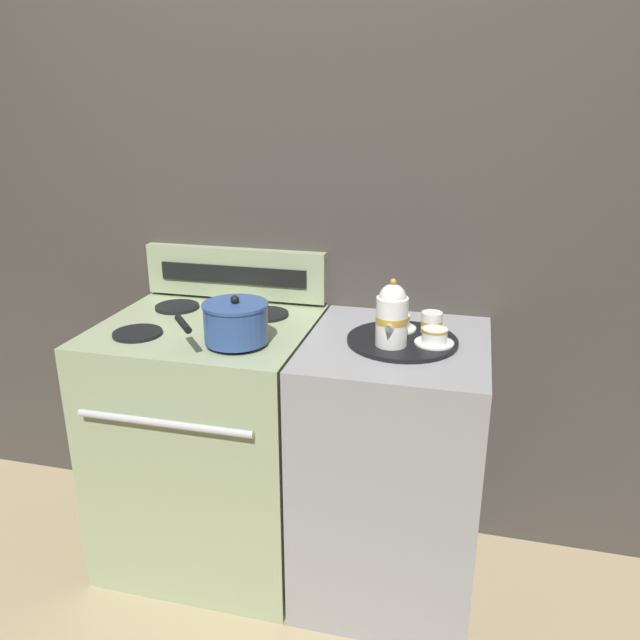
# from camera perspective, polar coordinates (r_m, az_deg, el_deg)

# --- Properties ---
(ground_plane) EXTENTS (6.00, 6.00, 0.00)m
(ground_plane) POSITION_cam_1_polar(r_m,az_deg,el_deg) (2.60, -2.64, -20.85)
(ground_plane) COLOR tan
(wall_back) EXTENTS (6.00, 0.05, 2.20)m
(wall_back) POSITION_cam_1_polar(r_m,az_deg,el_deg) (2.39, -0.64, 5.43)
(wall_back) COLOR #423D38
(wall_back) RESTS_ON ground
(stove) EXTENTS (0.74, 0.68, 0.95)m
(stove) POSITION_cam_1_polar(r_m,az_deg,el_deg) (2.42, -9.82, -10.91)
(stove) COLOR #9EAD84
(stove) RESTS_ON ground
(control_panel) EXTENTS (0.72, 0.05, 0.19)m
(control_panel) POSITION_cam_1_polar(r_m,az_deg,el_deg) (2.45, -7.79, 4.28)
(control_panel) COLOR #9EAD84
(control_panel) RESTS_ON stove
(side_counter) EXTENTS (0.59, 0.65, 0.94)m
(side_counter) POSITION_cam_1_polar(r_m,az_deg,el_deg) (2.26, 6.57, -13.14)
(side_counter) COLOR #939399
(side_counter) RESTS_ON ground
(saucepan) EXTENTS (0.29, 0.27, 0.15)m
(saucepan) POSITION_cam_1_polar(r_m,az_deg,el_deg) (2.00, -7.75, -0.20)
(saucepan) COLOR #335193
(saucepan) RESTS_ON stove
(serving_tray) EXTENTS (0.36, 0.36, 0.01)m
(serving_tray) POSITION_cam_1_polar(r_m,az_deg,el_deg) (2.04, 7.54, -1.83)
(serving_tray) COLOR black
(serving_tray) RESTS_ON side_counter
(teapot) EXTENTS (0.10, 0.16, 0.22)m
(teapot) POSITION_cam_1_polar(r_m,az_deg,el_deg) (1.95, 6.59, 0.43)
(teapot) COLOR white
(teapot) RESTS_ON serving_tray
(teacup_left) EXTENTS (0.13, 0.13, 0.05)m
(teacup_left) POSITION_cam_1_polar(r_m,az_deg,el_deg) (2.11, 7.13, -0.18)
(teacup_left) COLOR white
(teacup_left) RESTS_ON serving_tray
(teacup_right) EXTENTS (0.13, 0.13, 0.05)m
(teacup_right) POSITION_cam_1_polar(r_m,az_deg,el_deg) (2.00, 10.43, -1.47)
(teacup_right) COLOR white
(teacup_right) RESTS_ON serving_tray
(creamer_jug) EXTENTS (0.07, 0.07, 0.07)m
(creamer_jug) POSITION_cam_1_polar(r_m,az_deg,el_deg) (2.10, 10.16, -0.19)
(creamer_jug) COLOR white
(creamer_jug) RESTS_ON serving_tray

